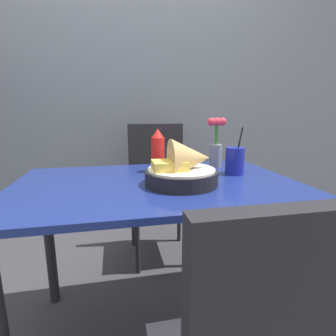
% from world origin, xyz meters
% --- Properties ---
extents(ground_plane, '(12.00, 12.00, 0.00)m').
position_xyz_m(ground_plane, '(0.00, 0.00, 0.00)').
color(ground_plane, '#38383D').
extents(wall_window, '(7.00, 0.06, 2.60)m').
position_xyz_m(wall_window, '(0.00, 1.18, 1.30)').
color(wall_window, slate).
rests_on(wall_window, ground_plane).
extents(dining_table, '(1.16, 0.74, 0.73)m').
position_xyz_m(dining_table, '(0.00, 0.00, 0.63)').
color(dining_table, navy).
rests_on(dining_table, ground_plane).
extents(chair_far_window, '(0.40, 0.40, 0.93)m').
position_xyz_m(chair_far_window, '(0.13, 0.75, 0.55)').
color(chair_far_window, black).
rests_on(chair_far_window, ground_plane).
extents(food_basket, '(0.29, 0.29, 0.18)m').
position_xyz_m(food_basket, '(0.10, -0.06, 0.80)').
color(food_basket, black).
rests_on(food_basket, dining_table).
extents(ketchup_bottle, '(0.06, 0.06, 0.21)m').
position_xyz_m(ketchup_bottle, '(0.04, 0.18, 0.83)').
color(ketchup_bottle, red).
rests_on(ketchup_bottle, dining_table).
extents(drink_cup, '(0.09, 0.09, 0.22)m').
position_xyz_m(drink_cup, '(0.38, 0.06, 0.79)').
color(drink_cup, '#192399').
rests_on(drink_cup, dining_table).
extents(flower_vase, '(0.10, 0.06, 0.26)m').
position_xyz_m(flower_vase, '(0.35, 0.22, 0.85)').
color(flower_vase, gray).
rests_on(flower_vase, dining_table).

